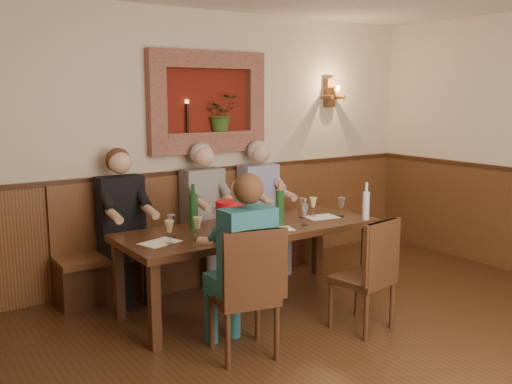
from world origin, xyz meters
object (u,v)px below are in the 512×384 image
wine_bottle_green_a (280,207)px  person_bench_mid (207,225)px  chair_near_right (364,297)px  person_bench_right (263,217)px  spittoon_bucket (230,217)px  water_bottle (366,205)px  bench (201,248)px  person_bench_left (125,237)px  dining_table (250,234)px  chair_near_left (244,318)px  person_chair_front (241,280)px  wine_bottle_green_b (194,211)px

wine_bottle_green_a → person_bench_mid: bearing=103.0°
chair_near_right → person_bench_right: (0.26, 1.82, 0.32)m
spittoon_bucket → water_bottle: water_bottle is taller
bench → person_bench_left: (-0.87, -0.11, 0.27)m
dining_table → person_bench_right: (0.73, 0.84, -0.08)m
chair_near_left → bench: bearing=83.7°
wine_bottle_green_a → dining_table: bearing=154.5°
person_chair_front → water_bottle: 1.75m
person_bench_right → spittoon_bucket: (-1.00, -0.92, 0.29)m
dining_table → chair_near_right: (0.48, -0.98, -0.40)m
spittoon_bucket → wine_bottle_green_b: (-0.20, 0.27, 0.03)m
dining_table → wine_bottle_green_a: bearing=-25.5°
person_chair_front → wine_bottle_green_b: size_ratio=3.42×
person_chair_front → chair_near_right: bearing=-10.7°
dining_table → person_bench_right: bearing=48.9°
person_bench_left → water_bottle: 2.31m
bench → spittoon_bucket: bench is taller
dining_table → chair_near_left: 1.10m
person_bench_right → spittoon_bucket: size_ratio=5.24×
chair_near_right → wine_bottle_green_b: wine_bottle_green_b is taller
chair_near_left → person_chair_front: 0.28m
dining_table → person_chair_front: 0.99m
person_bench_left → person_bench_mid: person_bench_mid is taller
chair_near_right → person_bench_left: 2.28m
water_bottle → person_bench_mid: bearing=130.6°
chair_near_right → wine_bottle_green_b: (-0.95, 1.17, 0.64)m
dining_table → bench: size_ratio=0.80×
chair_near_left → spittoon_bucket: bearing=78.3°
person_bench_mid → water_bottle: person_bench_mid is taller
bench → chair_near_right: (0.48, -1.93, -0.05)m
person_bench_left → bench: bearing=7.0°
person_bench_mid → water_bottle: (1.05, -1.22, 0.30)m
chair_near_right → person_bench_mid: (-0.45, 1.82, 0.32)m
spittoon_bucket → bench: bearing=75.4°
chair_near_left → person_chair_front: (0.00, 0.05, 0.28)m
dining_table → spittoon_bucket: 0.35m
person_bench_left → wine_bottle_green_b: bearing=-58.5°
person_bench_left → dining_table: bearing=-44.0°
bench → chair_near_left: 1.87m
person_chair_front → water_bottle: size_ratio=3.86×
bench → chair_near_right: bearing=-76.1°
bench → wine_bottle_green_b: bearing=-122.1°
spittoon_bucket → wine_bottle_green_a: wine_bottle_green_a is taller
person_bench_right → wine_bottle_green_a: (-0.48, -0.95, 0.33)m
person_chair_front → wine_bottle_green_b: person_chair_front is taller
dining_table → person_bench_mid: bearing=88.3°
water_bottle → wine_bottle_green_a: bearing=162.1°
dining_table → person_bench_right: 1.11m
bench → spittoon_bucket: (-0.27, -1.02, 0.56)m
bench → person_bench_left: size_ratio=2.09×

